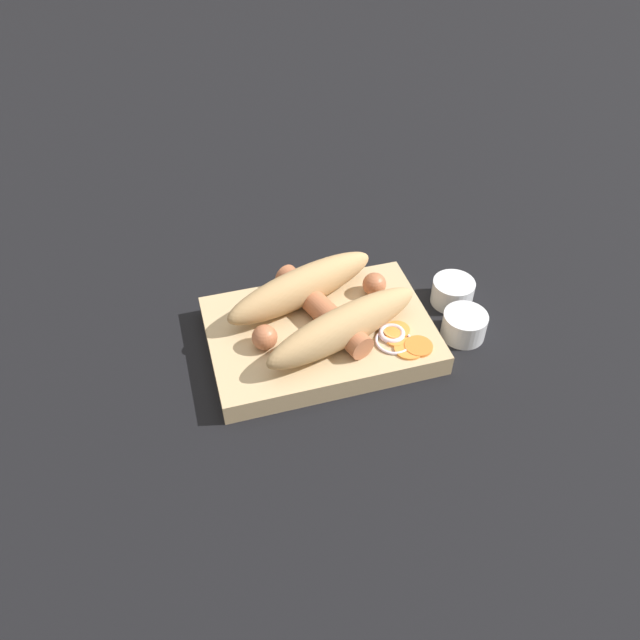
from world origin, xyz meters
TOP-DOWN VIEW (x-y plane):
  - ground_plane at (0.00, 0.00)m, footprint 3.00×3.00m
  - food_tray at (0.00, 0.00)m, footprint 0.25×0.17m
  - bread_roll at (0.00, 0.01)m, footprint 0.23×0.18m
  - sausage at (0.01, 0.01)m, footprint 0.17×0.15m
  - pickled_veggies at (0.08, -0.04)m, footprint 0.06×0.07m
  - condiment_cup_near at (0.17, -0.03)m, footprint 0.05×0.05m
  - condiment_cup_far at (0.18, 0.02)m, footprint 0.05×0.05m

SIDE VIEW (x-z plane):
  - ground_plane at x=0.00m, z-range 0.00..0.00m
  - food_tray at x=0.00m, z-range 0.00..0.03m
  - condiment_cup_near at x=0.17m, z-range 0.00..0.03m
  - condiment_cup_far at x=0.18m, z-range 0.00..0.03m
  - pickled_veggies at x=0.08m, z-range 0.03..0.03m
  - sausage at x=0.01m, z-range 0.03..0.05m
  - bread_roll at x=0.00m, z-range 0.03..0.07m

